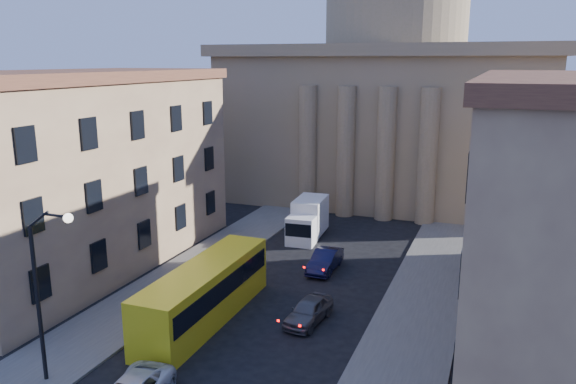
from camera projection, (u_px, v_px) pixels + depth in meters
sidewalk_left at (148, 298)px, 37.06m from camera, size 5.00×60.00×0.15m
sidewalk_right at (407, 344)px, 31.10m from camera, size 5.00×60.00×0.15m
church at (392, 91)px, 65.40m from camera, size 68.02×28.76×36.60m
building_left at (78, 170)px, 41.99m from camera, size 11.60×26.60×14.70m
street_lamp at (44, 282)px, 26.25m from camera, size 2.62×0.44×8.83m
car_right_far at (309, 311)px, 33.75m from camera, size 2.21×4.51×1.48m
car_right_distant at (325, 260)px, 42.08m from camera, size 1.66×4.73×1.56m
city_bus at (205, 291)px, 33.83m from camera, size 2.92×12.26×3.45m
box_truck at (308, 220)px, 49.79m from camera, size 2.83×6.29×3.37m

